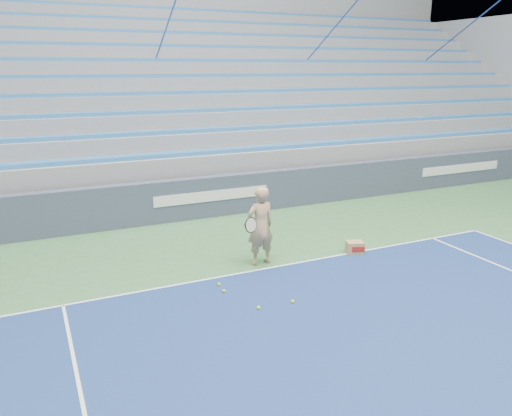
{
  "coord_description": "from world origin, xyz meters",
  "views": [
    {
      "loc": [
        -4.38,
        3.52,
        3.9
      ],
      "look_at": [
        -0.27,
        12.38,
        1.15
      ],
      "focal_mm": 35.0,
      "sensor_mm": 36.0,
      "label": 1
    }
  ],
  "objects": [
    {
      "name": "ball_box",
      "position": [
        1.86,
        11.87,
        0.13
      ],
      "size": [
        0.43,
        0.38,
        0.27
      ],
      "color": "#AA8252",
      "rests_on": "ground"
    },
    {
      "name": "tennis_ball_2",
      "position": [
        -1.44,
        11.21,
        0.03
      ],
      "size": [
        0.07,
        0.07,
        0.07
      ],
      "primitive_type": "sphere",
      "color": "#D2E12E",
      "rests_on": "ground"
    },
    {
      "name": "tennis_ball_3",
      "position": [
        -1.42,
        11.52,
        0.03
      ],
      "size": [
        0.07,
        0.07,
        0.07
      ],
      "primitive_type": "sphere",
      "color": "#D2E12E",
      "rests_on": "ground"
    },
    {
      "name": "tennis_ball_1",
      "position": [
        -0.52,
        10.33,
        0.03
      ],
      "size": [
        0.07,
        0.07,
        0.07
      ],
      "primitive_type": "sphere",
      "color": "#D2E12E",
      "rests_on": "ground"
    },
    {
      "name": "sponsor_barrier",
      "position": [
        0.0,
        15.88,
        0.55
      ],
      "size": [
        30.0,
        0.32,
        1.1
      ],
      "color": "#3B435A",
      "rests_on": "ground"
    },
    {
      "name": "bleachers",
      "position": [
        0.0,
        21.6,
        2.36
      ],
      "size": [
        31.0,
        9.15,
        7.3
      ],
      "color": "gray",
      "rests_on": "ground"
    },
    {
      "name": "tennis_player",
      "position": [
        -0.26,
        12.2,
        0.82
      ],
      "size": [
        0.92,
        0.84,
        1.63
      ],
      "color": "tan",
      "rests_on": "ground"
    },
    {
      "name": "tennis_ball_0",
      "position": [
        -1.16,
        10.37,
        0.03
      ],
      "size": [
        0.07,
        0.07,
        0.07
      ],
      "primitive_type": "sphere",
      "color": "#D2E12E",
      "rests_on": "ground"
    }
  ]
}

